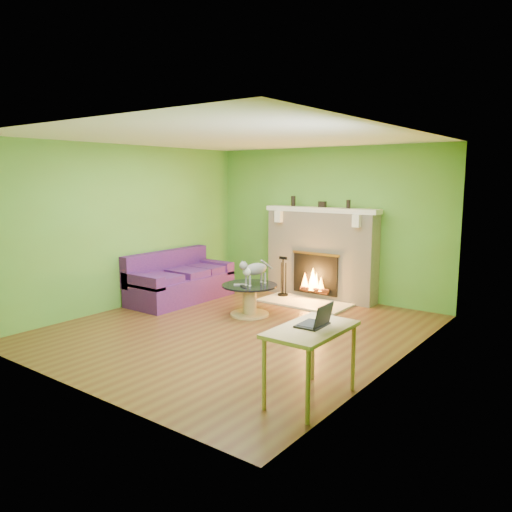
{
  "coord_description": "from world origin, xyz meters",
  "views": [
    {
      "loc": [
        4.22,
        -5.19,
        2.08
      ],
      "look_at": [
        0.03,
        0.4,
        0.98
      ],
      "focal_mm": 35.0,
      "sensor_mm": 36.0,
      "label": 1
    }
  ],
  "objects_px": {
    "sofa": "(179,281)",
    "desk": "(311,336)",
    "cat": "(256,272)",
    "coffee_table": "(249,298)"
  },
  "relations": [
    {
      "from": "sofa",
      "to": "desk",
      "type": "distance_m",
      "value": 4.32
    },
    {
      "from": "desk",
      "to": "cat",
      "type": "xyz_separation_m",
      "value": [
        -2.17,
        2.03,
        0.05
      ]
    },
    {
      "from": "coffee_table",
      "to": "desk",
      "type": "height_order",
      "value": "desk"
    },
    {
      "from": "sofa",
      "to": "cat",
      "type": "distance_m",
      "value": 1.68
    },
    {
      "from": "coffee_table",
      "to": "desk",
      "type": "xyz_separation_m",
      "value": [
        2.25,
        -1.98,
        0.34
      ]
    },
    {
      "from": "sofa",
      "to": "coffee_table",
      "type": "xyz_separation_m",
      "value": [
        1.56,
        -0.04,
        -0.05
      ]
    },
    {
      "from": "coffee_table",
      "to": "cat",
      "type": "relative_size",
      "value": 1.34
    },
    {
      "from": "sofa",
      "to": "cat",
      "type": "bearing_deg",
      "value": 0.29
    },
    {
      "from": "desk",
      "to": "cat",
      "type": "relative_size",
      "value": 1.51
    },
    {
      "from": "coffee_table",
      "to": "desk",
      "type": "distance_m",
      "value": 3.01
    }
  ]
}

